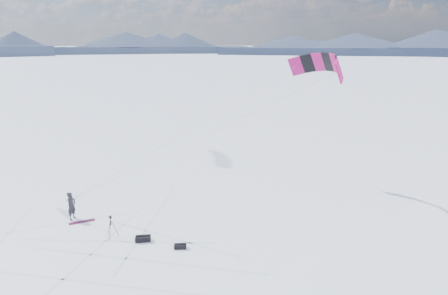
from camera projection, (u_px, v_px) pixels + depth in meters
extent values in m
plane|color=white|center=(82.00, 252.00, 18.58)|extent=(1800.00, 1800.00, 0.00)
cube|color=#1B283B|center=(423.00, 51.00, 284.80)|extent=(145.33, 128.71, 6.09)
cone|color=#1B283B|center=(424.00, 47.00, 283.96)|extent=(89.94, 89.94, 8.00)
cube|color=#1B283B|center=(298.00, 50.00, 318.05)|extent=(156.07, 96.69, 6.09)
cone|color=#1B283B|center=(298.00, 46.00, 317.22)|extent=(82.96, 82.96, 8.00)
cube|color=#1B283B|center=(187.00, 50.00, 324.62)|extent=(152.94, 56.08, 6.09)
cone|color=#1B283B|center=(187.00, 46.00, 323.79)|extent=(68.60, 68.60, 8.00)
cube|color=#1B283B|center=(71.00, 50.00, 303.93)|extent=(156.25, 77.25, 6.09)
cone|color=#1B283B|center=(70.00, 46.00, 303.09)|extent=(76.64, 76.64, 8.00)
cube|color=#AAB6D6|center=(52.00, 248.00, 18.92)|extent=(6.45, 7.79, 0.01)
cube|color=#AAB6D6|center=(94.00, 224.00, 21.35)|extent=(11.66, 3.07, 0.01)
cube|color=#AAB6D6|center=(112.00, 283.00, 16.18)|extent=(1.27, 5.91, 0.01)
cube|color=#AAB6D6|center=(153.00, 251.00, 18.62)|extent=(6.52, 4.83, 0.01)
cube|color=#AAB6D6|center=(185.00, 227.00, 21.05)|extent=(8.85, 4.87, 0.01)
imported|color=black|center=(73.00, 219.00, 22.01)|extent=(0.62, 0.72, 1.68)
cube|color=maroon|center=(82.00, 222.00, 21.64)|extent=(1.44, 0.65, 0.04)
cylinder|color=black|center=(115.00, 228.00, 19.90)|extent=(0.37, 0.13, 1.04)
cylinder|color=black|center=(109.00, 228.00, 19.93)|extent=(0.29, 0.29, 1.04)
cylinder|color=black|center=(110.00, 230.00, 19.66)|extent=(0.12, 0.38, 1.04)
cylinder|color=black|center=(111.00, 223.00, 19.73)|extent=(0.04, 0.04, 0.35)
cube|color=black|center=(110.00, 219.00, 19.67)|extent=(0.09, 0.09, 0.05)
cube|color=black|center=(110.00, 217.00, 19.65)|extent=(0.15, 0.12, 0.10)
cylinder|color=black|center=(111.00, 216.00, 19.73)|extent=(0.07, 0.10, 0.07)
cube|color=black|center=(143.00, 239.00, 19.53)|extent=(0.79, 0.38, 0.29)
cylinder|color=black|center=(143.00, 236.00, 19.48)|extent=(0.74, 0.09, 0.07)
cube|color=black|center=(180.00, 246.00, 18.86)|extent=(0.64, 0.36, 0.23)
cylinder|color=black|center=(180.00, 244.00, 18.82)|extent=(0.58, 0.13, 0.07)
cube|color=#B40F5F|center=(339.00, 71.00, 22.38)|extent=(1.06, 0.92, 1.49)
cube|color=black|center=(339.00, 67.00, 23.14)|extent=(0.87, 1.01, 1.41)
cube|color=#B40F5F|center=(335.00, 63.00, 23.99)|extent=(0.66, 1.03, 1.33)
cube|color=black|center=(328.00, 62.00, 24.86)|extent=(0.78, 1.03, 1.24)
cube|color=#B40F5F|center=(319.00, 62.00, 25.69)|extent=(0.98, 0.99, 1.33)
cube|color=black|center=(308.00, 63.00, 26.42)|extent=(1.15, 0.89, 1.41)
cube|color=#B40F5F|center=(296.00, 66.00, 27.00)|extent=(1.28, 0.74, 1.49)
cylinder|color=gray|center=(207.00, 135.00, 22.03)|extent=(16.04, 0.34, 7.16)
cylinder|color=gray|center=(196.00, 126.00, 24.34)|extent=(15.14, 5.35, 7.16)
cylinder|color=black|center=(71.00, 200.00, 21.68)|extent=(0.55, 0.13, 0.03)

